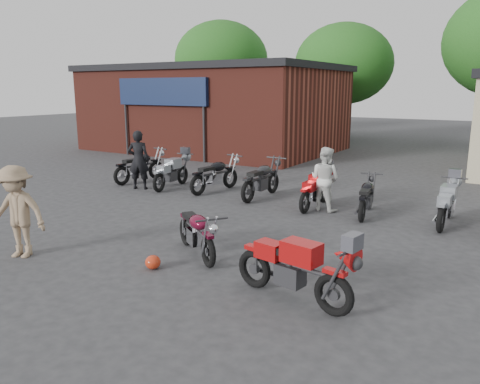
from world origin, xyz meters
The scene contains 17 objects.
ground centered at (0.00, 0.00, 0.00)m, with size 90.00×90.00×0.00m, color #2F2F32.
brick_building centered at (-9.00, 14.00, 2.00)m, with size 12.00×8.00×4.00m, color maroon.
tree_0 centered at (-14.00, 22.00, 4.10)m, with size 6.56×6.56×8.20m, color #174F15, non-canonical shape.
tree_1 centered at (-5.00, 22.00, 3.70)m, with size 5.92×5.92×7.40m, color #174F15, non-canonical shape.
vintage_motorcycle centered at (0.04, 0.47, 0.53)m, with size 1.84×0.61×1.07m, color #580B21, non-canonical shape.
sportbike centered at (2.46, -0.32, 0.58)m, with size 2.01×0.66×1.17m, color red, non-canonical shape.
helmet centered at (-0.23, -0.47, 0.13)m, with size 0.28×0.28×0.25m, color red.
person_dark centered at (-5.23, 4.41, 0.93)m, with size 0.68×0.45×1.87m, color black.
person_light centered at (0.78, 5.02, 0.84)m, with size 0.82×0.64×1.68m, color silver.
person_tan centered at (-2.80, -1.33, 0.88)m, with size 1.14×0.66×1.77m, color #917659.
row_bike_0 centered at (-6.02, 5.28, 0.59)m, with size 2.05×0.68×1.19m, color black, non-canonical shape.
row_bike_1 centered at (-4.47, 5.09, 0.56)m, with size 1.94×0.64×1.12m, color #8E939B, non-canonical shape.
row_bike_2 centered at (-2.95, 5.39, 0.58)m, with size 2.01×0.66×1.17m, color black, non-canonical shape.
row_bike_3 centered at (-1.32, 5.40, 0.60)m, with size 2.08×0.69×1.21m, color black, non-canonical shape.
row_bike_4 centered at (0.48, 5.15, 0.54)m, with size 1.87×0.62×1.09m, color #B80F12, non-canonical shape.
row_bike_5 centered at (1.88, 5.10, 0.53)m, with size 1.82×0.60×1.05m, color black, non-canonical shape.
row_bike_6 centered at (3.74, 5.27, 0.56)m, with size 1.93×0.64×1.12m, color gray, non-canonical shape.
Camera 1 is at (5.25, -6.31, 3.16)m, focal length 35.00 mm.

